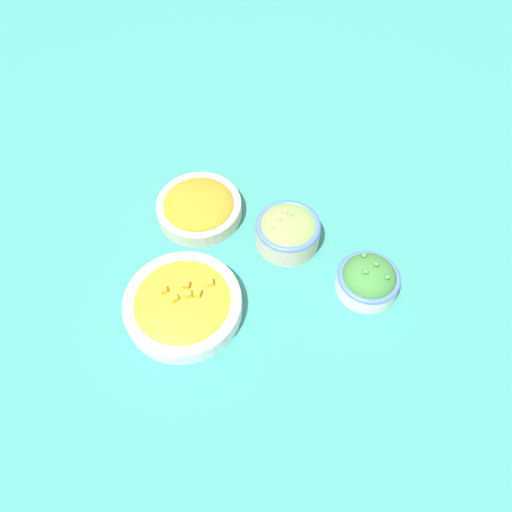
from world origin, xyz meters
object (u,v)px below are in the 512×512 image
object	(u,v)px
bowl_lettuce	(288,230)
bowl_squash	(183,303)
bowl_carrots	(199,206)
bowl_broccoli	(368,279)

from	to	relation	value
bowl_lettuce	bowl_squash	distance (m)	0.24
bowl_carrots	bowl_squash	xyz separation A→B (m)	(0.03, -0.22, 0.00)
bowl_carrots	bowl_broccoli	size ratio (longest dim) A/B	1.51
bowl_carrots	bowl_squash	world-z (taller)	bowl_squash
bowl_carrots	bowl_broccoli	world-z (taller)	bowl_broccoli
bowl_lettuce	bowl_carrots	size ratio (longest dim) A/B	0.73
bowl_lettuce	bowl_carrots	distance (m)	0.19
bowl_lettuce	bowl_broccoli	size ratio (longest dim) A/B	1.10
bowl_lettuce	bowl_carrots	xyz separation A→B (m)	(-0.18, 0.03, -0.01)
bowl_lettuce	bowl_squash	size ratio (longest dim) A/B	0.59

